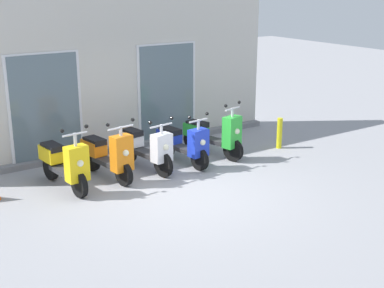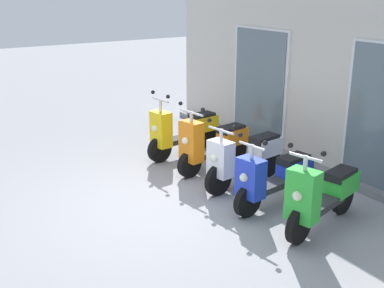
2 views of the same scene
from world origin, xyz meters
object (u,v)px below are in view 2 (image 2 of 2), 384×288
Objects in this scene: scooter_yellow at (183,131)px; scooter_green at (322,195)px; scooter_blue at (274,177)px; traffic_cone at (159,125)px; scooter_orange at (212,143)px; scooter_white at (245,157)px.

scooter_yellow is 3.38m from scooter_green.
traffic_cone is at bearing 176.73° from scooter_blue.
scooter_orange is 2.97× the size of traffic_cone.
scooter_white is at bearing 3.14° from scooter_orange.
scooter_yellow is at bearing 179.50° from scooter_blue.
scooter_white is at bearing 178.59° from scooter_green.
scooter_orange is at bearing 177.67° from scooter_blue.
scooter_yellow is 1.72m from scooter_white.
scooter_blue is 0.84m from scooter_green.
scooter_yellow is 0.89m from scooter_orange.
scooter_orange reaches higher than scooter_white.
scooter_orange reaches higher than scooter_blue.
scooter_green is at bearing 0.85° from scooter_yellow.
scooter_white is 1.03× the size of scooter_green.
scooter_orange is 1.66m from scooter_blue.
scooter_blue is at bearing -2.33° from scooter_orange.
traffic_cone is at bearing 171.29° from scooter_yellow.
scooter_white is at bearing 172.15° from scooter_blue.
scooter_yellow is 1.00× the size of scooter_green.
scooter_green is (2.49, 0.00, -0.00)m from scooter_orange.
scooter_yellow is at bearing -176.98° from scooter_white.
scooter_orange is 2.49m from scooter_green.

